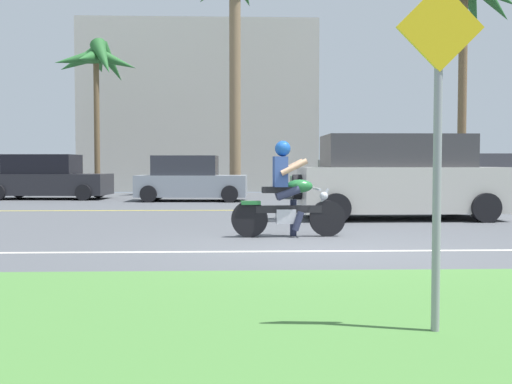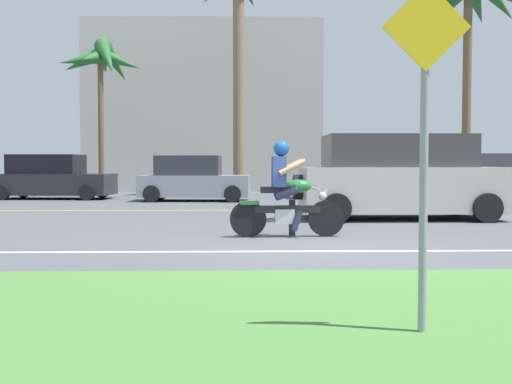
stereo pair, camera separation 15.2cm
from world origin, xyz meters
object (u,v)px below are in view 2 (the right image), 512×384
at_px(palm_tree_2, 100,65).
at_px(parked_car_2, 350,180).
at_px(parked_car_3, 498,178).
at_px(street_sign, 425,124).
at_px(suv_nearby, 399,178).
at_px(parked_car_0, 52,178).
at_px(palm_tree_0, 238,7).
at_px(motorcyclist, 286,196).
at_px(parked_car_1, 193,180).
at_px(palm_tree_1, 468,2).

bearing_deg(palm_tree_2, parked_car_2, -13.14).
bearing_deg(parked_car_3, street_sign, -114.39).
bearing_deg(suv_nearby, palm_tree_2, 130.17).
xyz_separation_m(parked_car_0, parked_car_3, (16.27, -0.21, 0.01)).
distance_m(parked_car_3, street_sign, 19.66).
bearing_deg(palm_tree_0, motorcyclist, -86.33).
bearing_deg(palm_tree_2, street_sign, -71.46).
relative_size(motorcyclist, parked_car_3, 0.53).
height_order(suv_nearby, street_sign, street_sign).
height_order(suv_nearby, parked_car_3, suv_nearby).
bearing_deg(street_sign, suv_nearby, 76.47).
bearing_deg(motorcyclist, parked_car_2, 74.90).
height_order(motorcyclist, suv_nearby, suv_nearby).
relative_size(palm_tree_0, street_sign, 3.62).
xyz_separation_m(suv_nearby, street_sign, (-2.33, -9.69, 0.60)).
bearing_deg(parked_car_2, palm_tree_0, 158.84).
height_order(motorcyclist, parked_car_0, motorcyclist).
distance_m(suv_nearby, palm_tree_2, 14.99).
bearing_deg(parked_car_3, parked_car_1, -174.10).
bearing_deg(parked_car_2, street_sign, -98.56).
distance_m(parked_car_1, parked_car_2, 5.92).
height_order(palm_tree_0, street_sign, palm_tree_0).
bearing_deg(street_sign, parked_car_2, 81.44).
height_order(motorcyclist, parked_car_2, motorcyclist).
height_order(palm_tree_0, palm_tree_1, palm_tree_0).
height_order(parked_car_3, palm_tree_0, palm_tree_0).
relative_size(motorcyclist, street_sign, 0.79).
height_order(parked_car_0, palm_tree_2, palm_tree_2).
xyz_separation_m(parked_car_0, parked_car_2, (10.92, 0.28, -0.08)).
height_order(parked_car_3, street_sign, street_sign).
relative_size(parked_car_0, street_sign, 1.71).
bearing_deg(palm_tree_1, palm_tree_0, 175.80).
xyz_separation_m(parked_car_1, palm_tree_1, (10.36, 2.60, 6.76)).
height_order(suv_nearby, palm_tree_2, palm_tree_2).
height_order(motorcyclist, parked_car_3, motorcyclist).
relative_size(parked_car_3, palm_tree_2, 0.60).
bearing_deg(palm_tree_1, parked_car_2, -168.37).
xyz_separation_m(motorcyclist, parked_car_1, (-2.41, 10.51, 0.02)).
distance_m(suv_nearby, palm_tree_1, 12.74).
relative_size(parked_car_1, palm_tree_1, 0.43).
distance_m(motorcyclist, street_sign, 6.32).
xyz_separation_m(parked_car_3, palm_tree_2, (-15.04, 2.76, 4.50)).
bearing_deg(parked_car_2, parked_car_0, -178.51).
relative_size(parked_car_0, parked_car_3, 1.15).
distance_m(parked_car_0, parked_car_1, 5.40).
bearing_deg(palm_tree_0, street_sign, -86.02).
relative_size(parked_car_0, palm_tree_0, 0.47).
xyz_separation_m(suv_nearby, palm_tree_1, (5.11, 9.67, 6.55)).
bearing_deg(street_sign, palm_tree_0, 93.98).
height_order(parked_car_1, palm_tree_2, palm_tree_2).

